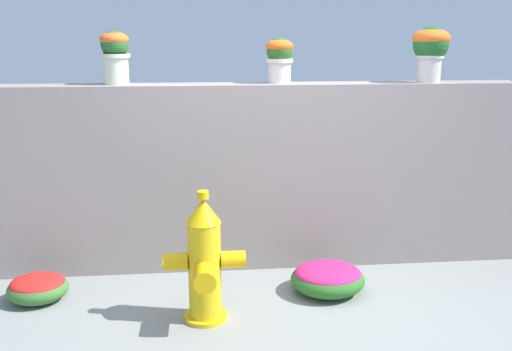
% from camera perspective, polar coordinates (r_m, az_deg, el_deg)
% --- Properties ---
extents(ground_plane, '(24.00, 24.00, 0.00)m').
position_cam_1_polar(ground_plane, '(3.96, 4.06, -14.80)').
color(ground_plane, gray).
extents(stone_wall, '(5.53, 0.33, 1.54)m').
position_cam_1_polar(stone_wall, '(4.71, 1.98, -0.02)').
color(stone_wall, gray).
rests_on(stone_wall, ground).
extents(potted_plant_1, '(0.23, 0.23, 0.41)m').
position_cam_1_polar(potted_plant_1, '(4.61, -14.15, 12.00)').
color(potted_plant_1, beige).
rests_on(potted_plant_1, stone_wall).
extents(potted_plant_2, '(0.22, 0.22, 0.36)m').
position_cam_1_polar(potted_plant_2, '(4.60, 2.41, 12.03)').
color(potted_plant_2, silver).
rests_on(potted_plant_2, stone_wall).
extents(potted_plant_3, '(0.30, 0.30, 0.45)m').
position_cam_1_polar(potted_plant_3, '(4.86, 17.32, 12.36)').
color(potted_plant_3, beige).
rests_on(potted_plant_3, stone_wall).
extents(fire_hydrant, '(0.56, 0.45, 0.92)m').
position_cam_1_polar(fire_hydrant, '(3.85, -5.26, -8.83)').
color(fire_hydrant, gold).
rests_on(fire_hydrant, ground).
extents(flower_bush_left, '(0.57, 0.51, 0.23)m').
position_cam_1_polar(flower_bush_left, '(4.38, 7.30, -10.24)').
color(flower_bush_left, '#2C6A25').
rests_on(flower_bush_left, ground).
extents(flower_bush_right, '(0.44, 0.40, 0.20)m').
position_cam_1_polar(flower_bush_right, '(4.52, -21.29, -10.52)').
color(flower_bush_right, '#3A7030').
rests_on(flower_bush_right, ground).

